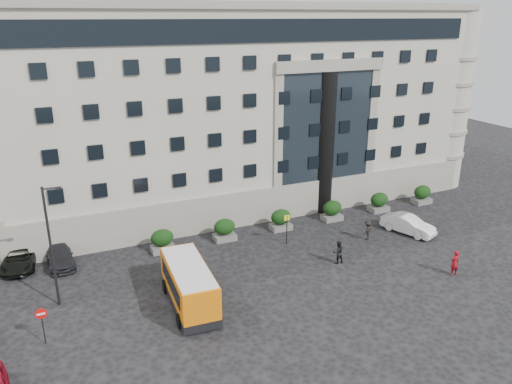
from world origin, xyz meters
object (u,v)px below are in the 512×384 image
minibus (189,284)px  pedestrian_a (455,263)px  hedge_f (422,194)px  pedestrian_c (367,230)px  white_taxi (408,225)px  parked_car_d (20,258)px  hedge_d (332,210)px  hedge_e (379,202)px  hedge_b (225,230)px  pedestrian_b (338,252)px  no_entry_sign (42,319)px  parked_car_c (60,256)px  hedge_a (162,241)px  hedge_c (281,219)px  bus_stop_sign (287,224)px  street_lamp (51,243)px

minibus → pedestrian_a: 18.79m
hedge_f → pedestrian_a: (-8.00, -12.27, 0.03)m
minibus → pedestrian_c: minibus is taller
hedge_f → pedestrian_c: (-10.04, -4.79, -0.09)m
hedge_f → white_taxi: 7.90m
parked_car_d → hedge_d: bearing=4.6°
minibus → pedestrian_c: (16.33, 3.54, -0.70)m
hedge_d → hedge_e: same height
hedge_b → pedestrian_a: size_ratio=0.96×
hedge_b → hedge_f: (20.80, 0.00, 0.00)m
white_taxi → pedestrian_c: (-3.99, 0.29, 0.09)m
hedge_e → pedestrian_b: (-9.35, -7.31, -0.04)m
hedge_d → pedestrian_a: bearing=-78.9°
hedge_d → white_taxi: hedge_d is taller
pedestrian_a → no_entry_sign: bearing=-3.5°
parked_car_c → pedestrian_b: size_ratio=2.55×
hedge_a → hedge_f: 26.00m
hedge_d → white_taxi: bearing=-49.4°
hedge_f → minibus: minibus is taller
parked_car_c → parked_car_d: parked_car_d is taller
no_entry_sign → parked_car_d: bearing=96.4°
hedge_b → hedge_e: size_ratio=1.00×
pedestrian_b → hedge_c: bearing=-79.2°
hedge_f → parked_car_d: bearing=177.0°
parked_car_c → white_taxi: white_taxi is taller
hedge_f → no_entry_sign: no_entry_sign is taller
hedge_a → white_taxi: hedge_a is taller
no_entry_sign → white_taxi: (28.96, 3.75, -0.90)m
hedge_a → bus_stop_sign: bearing=-16.4°
hedge_f → pedestrian_b: size_ratio=1.03×
hedge_d → pedestrian_b: bearing=-119.6°
parked_car_d → white_taxi: bearing=-4.2°
hedge_c → white_taxi: hedge_c is taller
minibus → pedestrian_b: (11.82, 1.02, -0.65)m
bus_stop_sign → hedge_e: bearing=13.9°
hedge_b → hedge_e: bearing=0.0°
street_lamp → pedestrian_a: size_ratio=4.16×
minibus → parked_car_d: size_ratio=1.39×
no_entry_sign → parked_car_d: (-1.21, 10.76, -0.97)m
white_taxi → no_entry_sign: bearing=166.3°
hedge_f → pedestrian_c: 11.12m
hedge_e → pedestrian_b: 11.87m
bus_stop_sign → parked_car_d: (-19.71, 4.72, -1.05)m
hedge_f → pedestrian_c: bearing=-154.5°
bus_stop_sign → no_entry_sign: size_ratio=1.09×
white_taxi → hedge_f: bearing=18.9°
hedge_c → no_entry_sign: (-19.40, -8.84, 0.72)m
bus_stop_sign → minibus: 11.32m
bus_stop_sign → parked_car_c: bus_stop_sign is taller
hedge_a → hedge_d: bearing=0.0°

